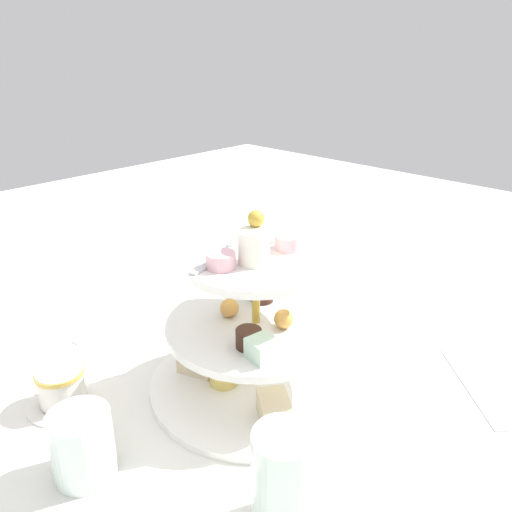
% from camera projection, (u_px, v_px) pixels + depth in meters
% --- Properties ---
extents(ground_plane, '(2.40, 2.40, 0.00)m').
position_uv_depth(ground_plane, '(256.00, 385.00, 0.67)').
color(ground_plane, silver).
extents(tiered_serving_stand, '(0.27, 0.27, 0.24)m').
position_uv_depth(tiered_serving_stand, '(256.00, 338.00, 0.64)').
color(tiered_serving_stand, white).
rests_on(tiered_serving_stand, ground_plane).
extents(water_glass_tall_right, '(0.07, 0.07, 0.12)m').
position_uv_depth(water_glass_tall_right, '(280.00, 272.00, 0.85)').
color(water_glass_tall_right, silver).
rests_on(water_glass_tall_right, ground_plane).
extents(water_glass_short_left, '(0.06, 0.06, 0.08)m').
position_uv_depth(water_glass_short_left, '(82.00, 445.00, 0.52)').
color(water_glass_short_left, silver).
rests_on(water_glass_short_left, ground_plane).
extents(teacup_with_saucer, '(0.09, 0.09, 0.05)m').
position_uv_depth(teacup_with_saucer, '(62.00, 388.00, 0.63)').
color(teacup_with_saucer, white).
rests_on(teacup_with_saucer, ground_plane).
extents(butter_knife_left, '(0.13, 0.13, 0.00)m').
position_uv_depth(butter_knife_left, '(470.00, 385.00, 0.67)').
color(butter_knife_left, silver).
rests_on(butter_knife_left, ground_plane).
extents(butter_knife_right, '(0.17, 0.04, 0.00)m').
position_uv_depth(butter_knife_right, '(118.00, 319.00, 0.82)').
color(butter_knife_right, silver).
rests_on(butter_knife_right, ground_plane).
extents(water_glass_mid_back, '(0.06, 0.06, 0.10)m').
position_uv_depth(water_glass_mid_back, '(284.00, 480.00, 0.46)').
color(water_glass_mid_back, silver).
rests_on(water_glass_mid_back, ground_plane).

